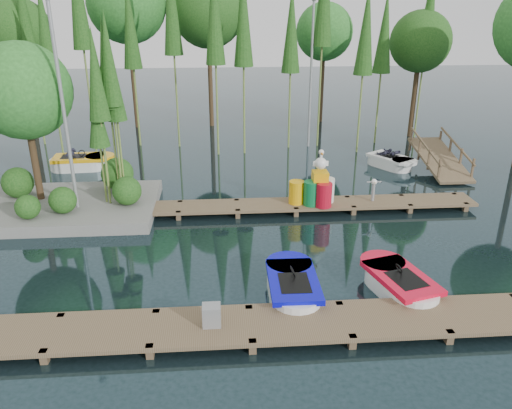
{
  "coord_description": "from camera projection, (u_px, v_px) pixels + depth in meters",
  "views": [
    {
      "loc": [
        -0.58,
        -13.75,
        6.91
      ],
      "look_at": [
        0.5,
        0.5,
        1.1
      ],
      "focal_mm": 35.0,
      "sensor_mm": 36.0,
      "label": 1
    }
  ],
  "objects": [
    {
      "name": "boat_white_far",
      "position": [
        390.0,
        162.0,
        22.41
      ],
      "size": [
        2.23,
        2.64,
        1.15
      ],
      "rotation": [
        0.0,
        0.0,
        -0.3
      ],
      "color": "white",
      "rests_on": "ground"
    },
    {
      "name": "drum_cluster",
      "position": [
        321.0,
        189.0,
        17.38
      ],
      "size": [
        1.14,
        1.05,
        1.97
      ],
      "color": "#0C6C35",
      "rests_on": "far_dock"
    },
    {
      "name": "lamp_island",
      "position": [
        61.0,
        93.0,
        15.66
      ],
      "size": [
        0.3,
        0.3,
        7.25
      ],
      "color": "gray",
      "rests_on": "ground"
    },
    {
      "name": "yellow_barrel",
      "position": [
        296.0,
        192.0,
        17.53
      ],
      "size": [
        0.54,
        0.54,
        0.81
      ],
      "primitive_type": "cylinder",
      "color": "#F4AB0C",
      "rests_on": "far_dock"
    },
    {
      "name": "ground_plane",
      "position": [
        241.0,
        244.0,
        15.34
      ],
      "size": [
        90.0,
        90.0,
        0.0
      ],
      "primitive_type": "plane",
      "color": "#1E3339"
    },
    {
      "name": "tree_screen",
      "position": [
        184.0,
        21.0,
        22.69
      ],
      "size": [
        34.42,
        18.53,
        10.31
      ],
      "color": "#3E2C1A",
      "rests_on": "ground"
    },
    {
      "name": "lamp_rear",
      "position": [
        312.0,
        61.0,
        24.18
      ],
      "size": [
        0.3,
        0.3,
        7.25
      ],
      "color": "gray",
      "rests_on": "ground"
    },
    {
      "name": "far_dock",
      "position": [
        266.0,
        206.0,
        17.64
      ],
      "size": [
        15.0,
        1.2,
        0.5
      ],
      "color": "brown",
      "rests_on": "ground"
    },
    {
      "name": "seagull_post",
      "position": [
        374.0,
        186.0,
        17.67
      ],
      "size": [
        0.52,
        0.28,
        0.83
      ],
      "color": "gray",
      "rests_on": "far_dock"
    },
    {
      "name": "near_dock",
      "position": [
        251.0,
        325.0,
        11.1
      ],
      "size": [
        18.0,
        1.5,
        0.5
      ],
      "color": "brown",
      "rests_on": "ground"
    },
    {
      "name": "boat_yellow_far",
      "position": [
        80.0,
        162.0,
        22.17
      ],
      "size": [
        2.87,
        1.44,
        1.4
      ],
      "rotation": [
        0.0,
        0.0,
        -0.28
      ],
      "color": "white",
      "rests_on": "ground"
    },
    {
      "name": "boat_blue",
      "position": [
        293.0,
        288.0,
        12.5
      ],
      "size": [
        1.26,
        2.7,
        0.9
      ],
      "rotation": [
        0.0,
        0.0,
        -0.01
      ],
      "color": "white",
      "rests_on": "ground"
    },
    {
      "name": "utility_cabinet",
      "position": [
        212.0,
        315.0,
        10.92
      ],
      "size": [
        0.4,
        0.34,
        0.49
      ],
      "primitive_type": "cube",
      "color": "gray",
      "rests_on": "near_dock"
    },
    {
      "name": "boat_red",
      "position": [
        399.0,
        284.0,
        12.67
      ],
      "size": [
        1.82,
        2.83,
        0.88
      ],
      "rotation": [
        0.0,
        0.0,
        0.26
      ],
      "color": "white",
      "rests_on": "ground"
    },
    {
      "name": "ramp",
      "position": [
        440.0,
        158.0,
        21.76
      ],
      "size": [
        1.5,
        3.94,
        1.49
      ],
      "color": "brown",
      "rests_on": "ground"
    },
    {
      "name": "island",
      "position": [
        48.0,
        122.0,
        16.74
      ],
      "size": [
        6.2,
        4.2,
        6.75
      ],
      "color": "slate",
      "rests_on": "ground"
    }
  ]
}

